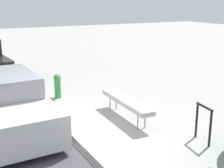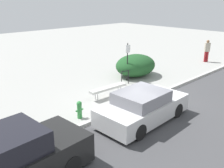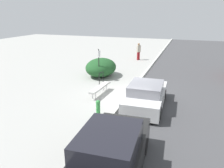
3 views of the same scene
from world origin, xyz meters
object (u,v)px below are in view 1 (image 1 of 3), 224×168
at_px(bench, 126,102).
at_px(bike_rack, 204,120).
at_px(fire_hydrant, 58,85).
at_px(parked_car_near, 1,104).

relative_size(bench, bike_rack, 2.68).
bearing_deg(fire_hydrant, parked_car_near, -48.75).
bearing_deg(fire_hydrant, bike_rack, 20.44).
relative_size(fire_hydrant, parked_car_near, 0.18).
bearing_deg(bike_rack, parked_car_near, -127.59).
xyz_separation_m(bench, bike_rack, (2.00, 0.72, 0.05)).
bearing_deg(parked_car_near, bench, 72.73).
relative_size(bench, parked_car_near, 0.53).
bearing_deg(bench, fire_hydrant, -156.31).
distance_m(fire_hydrant, parked_car_near, 2.63).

